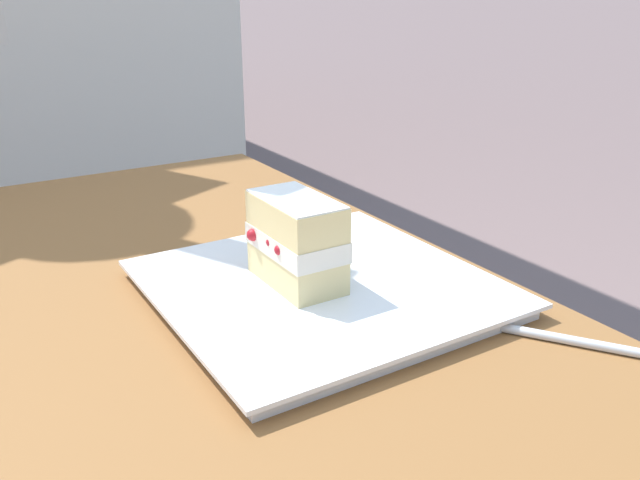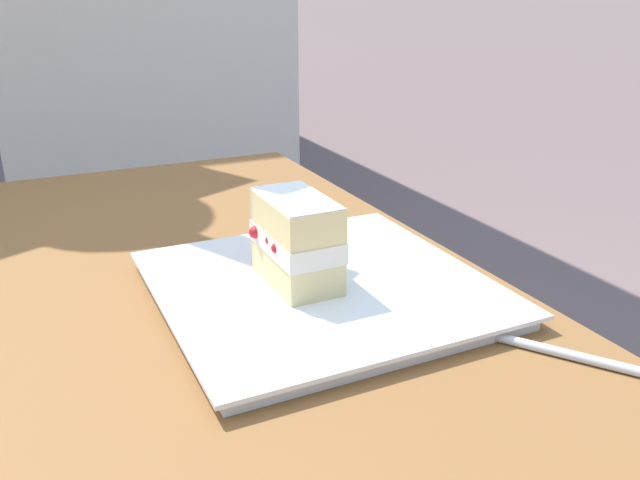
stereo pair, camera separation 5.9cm
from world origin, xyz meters
TOP-DOWN VIEW (x-y plane):
  - dessert_plate at (-0.03, 0.35)m, footprint 0.29×0.29m
  - cake_slice at (-0.04, 0.33)m, footprint 0.10×0.06m
  - dessert_fork at (0.13, 0.46)m, footprint 0.15×0.11m

SIDE VIEW (x-z plane):
  - dessert_fork at x=0.13m, z-range 0.68..0.69m
  - dessert_plate at x=-0.03m, z-range 0.68..0.70m
  - cake_slice at x=-0.04m, z-range 0.70..0.78m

